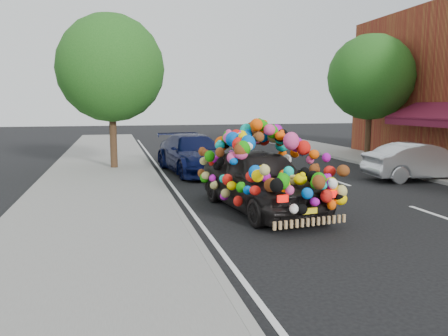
# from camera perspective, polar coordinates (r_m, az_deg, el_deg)

# --- Properties ---
(ground) EXTENTS (100.00, 100.00, 0.00)m
(ground) POSITION_cam_1_polar(r_m,az_deg,el_deg) (9.66, 9.54, -7.49)
(ground) COLOR black
(ground) RESTS_ON ground
(sidewalk) EXTENTS (4.00, 60.00, 0.12)m
(sidewalk) POSITION_cam_1_polar(r_m,az_deg,el_deg) (8.88, -17.10, -8.75)
(sidewalk) COLOR gray
(sidewalk) RESTS_ON ground
(kerb) EXTENTS (0.15, 60.00, 0.13)m
(kerb) POSITION_cam_1_polar(r_m,az_deg,el_deg) (8.98, -4.45, -8.18)
(kerb) COLOR gray
(kerb) RESTS_ON ground
(lane_markings) EXTENTS (6.00, 50.00, 0.01)m
(lane_markings) POSITION_cam_1_polar(r_m,az_deg,el_deg) (11.56, 26.20, -5.60)
(lane_markings) COLOR silver
(lane_markings) RESTS_ON ground
(tree_near_sidewalk) EXTENTS (4.20, 4.20, 6.13)m
(tree_near_sidewalk) POSITION_cam_1_polar(r_m,az_deg,el_deg) (18.05, -14.57, 12.47)
(tree_near_sidewalk) COLOR #332114
(tree_near_sidewalk) RESTS_ON ground
(tree_far_b) EXTENTS (4.00, 4.00, 5.90)m
(tree_far_b) POSITION_cam_1_polar(r_m,az_deg,el_deg) (21.98, 18.61, 11.15)
(tree_far_b) COLOR #332114
(tree_far_b) RESTS_ON ground
(plush_art_car) EXTENTS (2.75, 4.94, 2.19)m
(plush_art_car) POSITION_cam_1_polar(r_m,az_deg,el_deg) (10.85, 4.72, 0.37)
(plush_art_car) COLOR black
(plush_art_car) RESTS_ON ground
(navy_sedan) EXTENTS (2.66, 5.28, 1.47)m
(navy_sedan) POSITION_cam_1_polar(r_m,az_deg,el_deg) (16.98, -3.99, 1.88)
(navy_sedan) COLOR #060C32
(navy_sedan) RESTS_ON ground
(silver_hatchback) EXTENTS (4.03, 1.68, 1.30)m
(silver_hatchback) POSITION_cam_1_polar(r_m,az_deg,el_deg) (16.70, 24.42, 0.76)
(silver_hatchback) COLOR silver
(silver_hatchback) RESTS_ON ground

